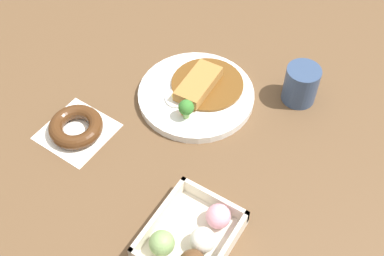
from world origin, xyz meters
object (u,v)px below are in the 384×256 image
(chocolate_ring_donut, at_px, (76,127))
(donut_box, at_px, (192,239))
(curry_plate, at_px, (197,93))
(coffee_mug, at_px, (301,84))

(chocolate_ring_donut, bearing_deg, donut_box, -104.54)
(curry_plate, bearing_deg, coffee_mug, -58.25)
(curry_plate, relative_size, coffee_mug, 2.96)
(donut_box, distance_m, chocolate_ring_donut, 0.34)
(chocolate_ring_donut, relative_size, coffee_mug, 1.64)
(donut_box, height_order, coffee_mug, coffee_mug)
(donut_box, bearing_deg, chocolate_ring_donut, 75.46)
(chocolate_ring_donut, bearing_deg, curry_plate, -37.01)
(donut_box, height_order, chocolate_ring_donut, donut_box)
(coffee_mug, bearing_deg, donut_box, 178.13)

